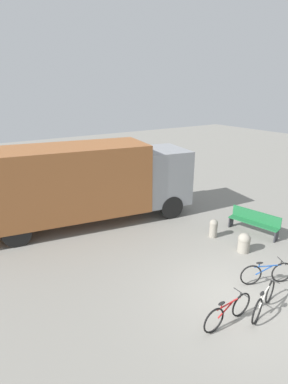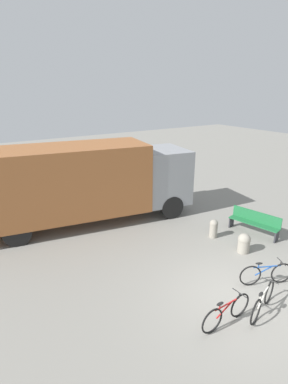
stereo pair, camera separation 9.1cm
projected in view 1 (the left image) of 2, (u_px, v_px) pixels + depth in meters
The scene contains 8 objects.
ground_plane at pixel (239, 298), 8.26m from camera, with size 60.00×60.00×0.00m, color gray.
delivery_truck at pixel (83, 181), 12.34m from camera, with size 9.25×3.88×3.33m.
park_bench at pixel (254, 221), 11.82m from camera, with size 0.83×2.01×0.90m.
bicycle_near at pixel (228, 312), 7.26m from camera, with size 1.64×0.44×0.75m.
bicycle_middle at pixel (264, 300), 7.64m from camera, with size 1.57×0.61×0.75m.
bicycle_far at pixel (266, 273), 8.77m from camera, with size 1.50×0.74×0.75m.
bollard_near_bench at pixel (244, 242), 10.49m from camera, with size 0.43×0.43×0.71m.
bollard_far_bench at pixel (214, 227), 11.53m from camera, with size 0.32×0.32×0.73m.
Camera 1 is at (-5.92, -4.30, 5.49)m, focal length 28.00 mm.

